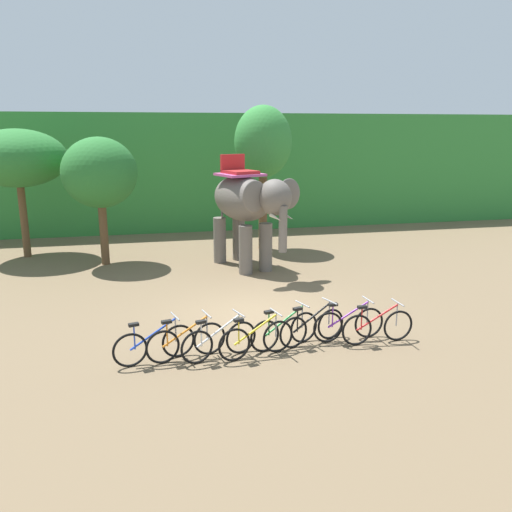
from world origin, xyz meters
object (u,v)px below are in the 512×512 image
Objects in this scene: bike_yellow at (256,339)px; bike_blue at (154,344)px; tree_left at (17,159)px; bike_orange at (186,341)px; bike_white at (219,341)px; tree_center at (263,143)px; bike_purple at (349,324)px; bike_red at (378,327)px; bike_green at (285,330)px; bike_black at (312,327)px; tree_right at (100,173)px; elephant at (247,204)px.

bike_blue is at bearing 174.74° from bike_yellow.
bike_orange is at bearing -63.56° from tree_left.
bike_orange and bike_white have the same top height.
bike_purple is (-0.19, -9.39, -3.69)m from tree_center.
bike_blue is 0.64m from bike_orange.
bike_orange is 0.98× the size of bike_red.
bike_blue is 2.07m from bike_yellow.
tree_center reaches higher than bike_blue.
bike_purple is (8.65, -9.89, -3.20)m from tree_left.
bike_black is (0.65, 0.07, 0.00)m from bike_green.
tree_right reaches higher than bike_white.
bike_green is (2.12, 0.15, 0.00)m from bike_orange.
tree_left reaches higher than bike_yellow.
bike_blue is at bearing -115.62° from elephant.
bike_orange and bike_red have the same top height.
bike_green is at bearing 4.11° from bike_orange.
bike_green is at bearing -54.33° from tree_left.
tree_center is 3.62m from elephant.
bike_orange is 0.98× the size of bike_purple.
bike_black and bike_purple have the same top height.
bike_red is (0.37, -9.68, -3.69)m from tree_center.
tree_left is at bearing 128.24° from bike_black.
bike_blue is 4.27m from bike_purple.
bike_black is (0.16, -6.55, -1.82)m from elephant.
tree_right is 2.55× the size of bike_red.
tree_left reaches higher than bike_blue.
bike_green and bike_purple have the same top height.
tree_left is at bearing 149.25° from tree_right.
tree_left is 2.78× the size of bike_blue.
bike_blue and bike_white have the same top height.
bike_white is (2.79, -8.51, -2.77)m from tree_right.
bike_red is (0.56, -0.29, 0.00)m from bike_purple.
bike_black is at bearing 3.80° from bike_blue.
tree_right is at bearing -168.27° from tree_center.
bike_black is at bearing -179.40° from bike_purple.
bike_green is (4.25, -8.23, -2.77)m from tree_right.
bike_blue is 3.42m from bike_black.
elephant reaches higher than bike_white.
tree_right is 1.03× the size of elephant.
tree_left is 2.77× the size of bike_yellow.
bike_black and bike_red have the same top height.
bike_orange is at bearing 169.72° from bike_white.
tree_left reaches higher than bike_orange.
bike_blue and bike_purple have the same top height.
bike_blue is 0.97× the size of bike_purple.
bike_black is at bearing 5.81° from bike_green.
bike_white is 1.48m from bike_green.
bike_red is at bearing -53.29° from tree_right.
tree_right is 9.67m from bike_green.
tree_center is 1.30× the size of elephant.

